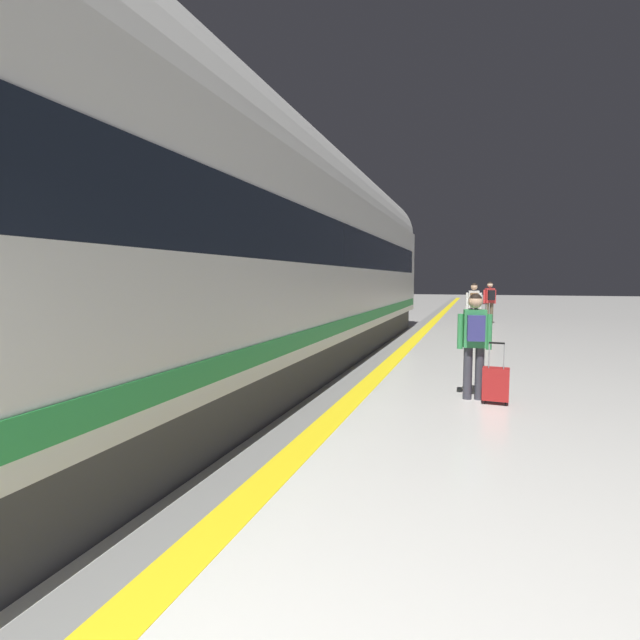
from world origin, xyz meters
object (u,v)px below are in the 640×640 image
(passenger_mid, at_px, (474,303))
(suitcase_mid, at_px, (483,323))
(passenger_near, at_px, (475,337))
(suitcase_near, at_px, (496,384))
(suitcase_far, at_px, (481,316))
(passenger_far, at_px, (490,299))
(high_speed_train, at_px, (183,233))

(passenger_mid, xyz_separation_m, suitcase_mid, (0.32, -0.28, -0.67))
(passenger_mid, height_order, suitcase_mid, passenger_mid)
(passenger_near, distance_m, suitcase_near, 0.76)
(suitcase_far, bearing_deg, suitcase_mid, -89.50)
(passenger_near, xyz_separation_m, suitcase_far, (0.19, 13.46, -0.67))
(passenger_mid, distance_m, passenger_far, 3.81)
(suitcase_far, bearing_deg, passenger_far, 24.25)
(suitcase_near, bearing_deg, suitcase_far, 90.52)
(high_speed_train, bearing_deg, suitcase_mid, 70.73)
(suitcase_near, xyz_separation_m, passenger_mid, (-0.41, 10.02, 0.72))
(suitcase_near, relative_size, suitcase_far, 1.66)
(passenger_near, height_order, suitcase_mid, passenger_near)
(suitcase_far, bearing_deg, high_speed_train, -104.53)
(suitcase_near, bearing_deg, passenger_mid, 92.34)
(suitcase_near, xyz_separation_m, suitcase_far, (-0.12, 13.63, 0.00))
(passenger_far, height_order, suitcase_far, passenger_far)
(passenger_mid, distance_m, suitcase_mid, 0.80)
(high_speed_train, relative_size, passenger_mid, 16.47)
(suitcase_near, height_order, passenger_mid, passenger_mid)
(high_speed_train, relative_size, passenger_far, 16.19)
(passenger_mid, bearing_deg, passenger_near, -89.47)
(high_speed_train, relative_size, suitcase_near, 30.28)
(high_speed_train, distance_m, passenger_far, 16.28)
(passenger_mid, xyz_separation_m, suitcase_far, (0.28, 3.62, -0.72))
(passenger_near, height_order, passenger_far, passenger_far)
(suitcase_near, xyz_separation_m, suitcase_mid, (-0.09, 9.73, 0.05))
(suitcase_near, distance_m, suitcase_mid, 9.73)
(suitcase_mid, relative_size, passenger_far, 0.59)
(suitcase_mid, bearing_deg, suitcase_near, -89.47)
(passenger_near, bearing_deg, suitcase_near, -28.56)
(passenger_mid, xyz_separation_m, passenger_far, (0.61, 3.76, 0.02))
(passenger_near, height_order, suitcase_near, passenger_near)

